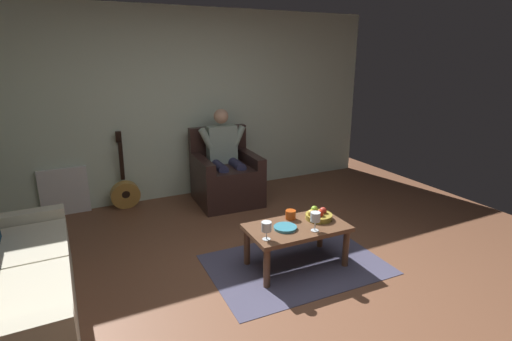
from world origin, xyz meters
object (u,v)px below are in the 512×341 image
at_px(person_seated, 225,153).
at_px(candle_jar, 291,215).
at_px(wine_glass_far, 315,218).
at_px(armchair, 226,178).
at_px(decorative_dish, 285,228).
at_px(wine_glass_near, 266,228).
at_px(couch, 3,293).
at_px(fruit_bowl, 318,215).
at_px(coffee_table, 297,232).
at_px(guitar, 125,192).

distance_m(person_seated, candle_jar, 1.72).
bearing_deg(candle_jar, wine_glass_far, 100.24).
height_order(armchair, decorative_dish, armchair).
bearing_deg(wine_glass_near, couch, -7.71).
distance_m(couch, fruit_bowl, 2.62).
bearing_deg(decorative_dish, fruit_bowl, -172.73).
height_order(armchair, person_seated, person_seated).
height_order(armchair, wine_glass_near, armchair).
relative_size(person_seated, couch, 0.67).
xyz_separation_m(couch, fruit_bowl, (-2.61, 0.10, 0.14)).
distance_m(couch, wine_glass_near, 1.99).
bearing_deg(person_seated, candle_jar, 92.21).
xyz_separation_m(wine_glass_far, candle_jar, (0.06, -0.32, -0.08)).
distance_m(fruit_bowl, decorative_dish, 0.40).
height_order(fruit_bowl, candle_jar, fruit_bowl).
distance_m(armchair, wine_glass_near, 2.02).
height_order(coffee_table, fruit_bowl, fruit_bowl).
bearing_deg(wine_glass_near, coffee_table, -162.82).
xyz_separation_m(person_seated, couch, (2.39, 1.72, -0.36)).
bearing_deg(guitar, wine_glass_near, 109.82).
bearing_deg(person_seated, coffee_table, 91.38).
bearing_deg(guitar, wine_glass_far, 118.95).
relative_size(person_seated, candle_jar, 12.51).
distance_m(guitar, decorative_dish, 2.46).
bearing_deg(armchair, fruit_bowl, 99.82).
bearing_deg(wine_glass_near, guitar, -70.18).
bearing_deg(decorative_dish, coffee_table, -176.62).
bearing_deg(wine_glass_near, person_seated, -102.23).
xyz_separation_m(couch, guitar, (-1.13, -2.05, -0.09)).
distance_m(wine_glass_far, decorative_dish, 0.29).
xyz_separation_m(armchair, coffee_table, (0.05, 1.85, 0.01)).
distance_m(coffee_table, fruit_bowl, 0.29).
distance_m(person_seated, wine_glass_far, 2.03).
height_order(guitar, wine_glass_near, guitar).
height_order(wine_glass_far, decorative_dish, wine_glass_far).
xyz_separation_m(armchair, wine_glass_far, (-0.04, 2.01, 0.20)).
relative_size(wine_glass_far, fruit_bowl, 0.69).
xyz_separation_m(couch, candle_jar, (-2.37, -0.01, 0.14)).
relative_size(coffee_table, candle_jar, 9.52).
distance_m(armchair, candle_jar, 1.69).
xyz_separation_m(fruit_bowl, decorative_dish, (0.40, 0.05, -0.03)).
bearing_deg(coffee_table, couch, -3.61).
bearing_deg(guitar, armchair, 164.80).
distance_m(couch, wine_glass_far, 2.46).
xyz_separation_m(coffee_table, wine_glass_far, (-0.09, 0.16, 0.19)).
relative_size(decorative_dish, candle_jar, 2.13).
bearing_deg(couch, wine_glass_near, 81.79).
height_order(armchair, couch, armchair).
height_order(armchair, wine_glass_far, armchair).
bearing_deg(armchair, wine_glass_near, 80.54).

